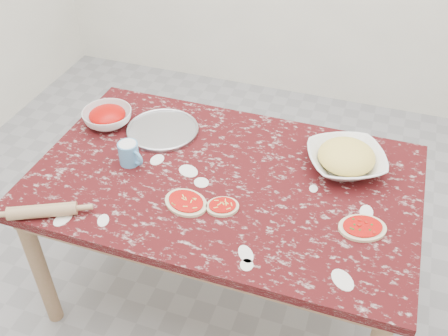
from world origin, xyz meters
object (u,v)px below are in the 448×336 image
Objects in this scene: sauce_bowl at (108,117)px; rolling_pin at (42,211)px; worktable at (224,192)px; flour_mug at (129,153)px; cheese_bowl at (346,161)px; pizza_tray at (163,130)px.

sauce_bowl is 0.64m from rolling_pin.
flour_mug is at bearing -174.35° from worktable.
sauce_bowl is at bearing 135.16° from flour_mug.
cheese_bowl is 0.92m from flour_mug.
sauce_bowl is 0.72× the size of cheese_bowl.
flour_mug is at bearing -44.84° from sauce_bowl.
sauce_bowl is 1.83× the size of flour_mug.
cheese_bowl is at bearing 1.66° from sauce_bowl.
flour_mug is at bearing 66.99° from rolling_pin.
pizza_tray is at bearing 82.31° from flour_mug.
sauce_bowl reaches higher than pizza_tray.
cheese_bowl reaches higher than sauce_bowl.
cheese_bowl reaches higher than rolling_pin.
flour_mug reaches higher than pizza_tray.
pizza_tray is 1.42× the size of sauce_bowl.
pizza_tray is 1.27× the size of rolling_pin.
worktable is at bearing -30.01° from pizza_tray.
sauce_bowl reaches higher than rolling_pin.
pizza_tray is 0.85m from cheese_bowl.
flour_mug is at bearing -163.22° from cheese_bowl.
sauce_bowl is 0.90× the size of rolling_pin.
rolling_pin is at bearing -142.94° from worktable.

